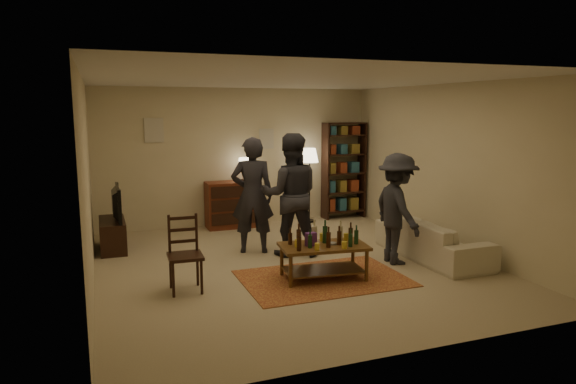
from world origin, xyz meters
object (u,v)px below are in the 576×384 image
coffee_table (323,249)px  tv_stand (113,227)px  bookshelf (344,169)px  dining_chair (184,250)px  sofa (432,238)px  person_by_sofa (397,209)px  dresser (232,203)px  floor_lamp (310,160)px  person_left (252,195)px  person_right (290,195)px

coffee_table → tv_stand: bearing=136.0°
coffee_table → bookshelf: bookshelf is taller
dining_chair → sofa: 3.85m
dining_chair → person_by_sofa: bearing=3.7°
dining_chair → dresser: dresser is taller
floor_lamp → person_left: (-1.73, -1.78, -0.34)m
tv_stand → dresser: dresser is taller
sofa → person_by_sofa: 0.85m
dresser → bookshelf: bookshelf is taller
tv_stand → person_right: 2.98m
tv_stand → person_left: size_ratio=0.57×
bookshelf → floor_lamp: 0.88m
tv_stand → person_left: 2.38m
person_right → tv_stand: bearing=-8.6°
dining_chair → sofa: bearing=4.1°
coffee_table → tv_stand: tv_stand is taller
coffee_table → floor_lamp: bearing=70.3°
coffee_table → sofa: coffee_table is taller
dining_chair → coffee_table: bearing=-4.8°
dresser → person_right: person_right is taller
dresser → sofa: dresser is taller
person_by_sofa → dining_chair: bearing=94.8°
tv_stand → dresser: 2.43m
tv_stand → dresser: size_ratio=0.78×
coffee_table → dining_chair: (-1.83, 0.23, 0.10)m
coffee_table → person_by_sofa: (1.34, 0.31, 0.41)m
sofa → person_right: 2.31m
floor_lamp → person_left: person_left is taller
bookshelf → floor_lamp: (-0.84, -0.13, 0.23)m
person_left → person_by_sofa: (1.85, -1.31, -0.10)m
floor_lamp → coffee_table: bearing=-109.7°
dresser → person_left: (-0.13, -1.84, 0.46)m
bookshelf → person_right: bearing=-132.3°
dresser → bookshelf: size_ratio=0.67×
dining_chair → tv_stand: bearing=111.5°
dresser → sofa: size_ratio=0.65×
bookshelf → floor_lamp: bookshelf is taller
bookshelf → dresser: bearing=-178.4°
coffee_table → sofa: (2.01, 0.35, -0.12)m
person_left → person_right: person_right is taller
dresser → person_by_sofa: bearing=-61.4°
coffee_table → dresser: size_ratio=0.91×
person_by_sofa → floor_lamp: bearing=5.7°
dresser → person_right: 2.27m
person_left → dining_chair: bearing=64.1°
bookshelf → tv_stand: bearing=-168.2°
coffee_table → sofa: size_ratio=0.59×
floor_lamp → person_by_sofa: person_by_sofa is taller
coffee_table → tv_stand: size_ratio=1.17×
tv_stand → person_left: person_left is taller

